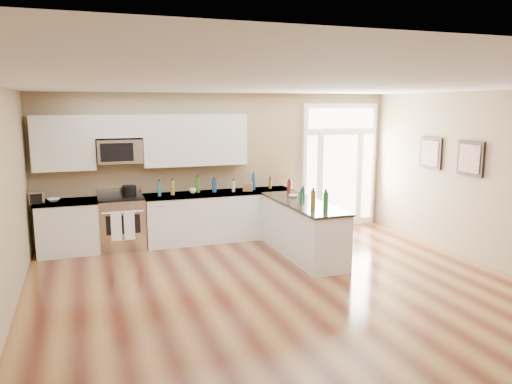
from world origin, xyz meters
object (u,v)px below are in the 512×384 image
at_px(kitchen_range, 122,223).
at_px(stockpot, 129,190).
at_px(toaster_oven, 36,197).
at_px(peninsula_cabinet, 302,231).

bearing_deg(kitchen_range, stockpot, 29.09).
relative_size(stockpot, toaster_oven, 1.09).
xyz_separation_m(peninsula_cabinet, stockpot, (-2.74, 1.54, 0.62)).
distance_m(kitchen_range, toaster_oven, 1.49).
distance_m(stockpot, toaster_oven, 1.54).
relative_size(kitchen_range, stockpot, 4.15).
xyz_separation_m(peninsula_cabinet, toaster_oven, (-4.28, 1.37, 0.61)).
height_order(kitchen_range, stockpot, stockpot).
xyz_separation_m(kitchen_range, toaster_oven, (-1.37, -0.08, 0.56)).
bearing_deg(peninsula_cabinet, kitchen_range, 153.48).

